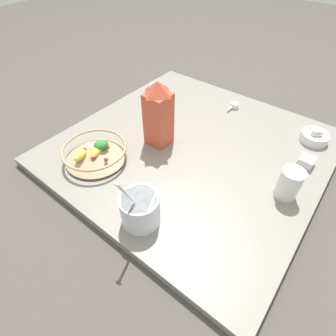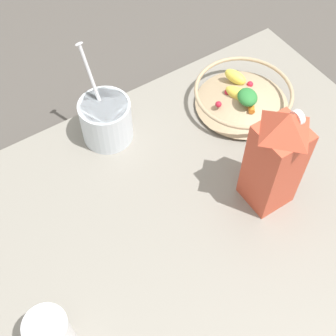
{
  "view_description": "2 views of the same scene",
  "coord_description": "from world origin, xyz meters",
  "views": [
    {
      "loc": [
        0.74,
        0.45,
        0.75
      ],
      "look_at": [
        0.23,
        0.05,
        0.11
      ],
      "focal_mm": 28.0,
      "sensor_mm": 36.0,
      "label": 1
    },
    {
      "loc": [
        -0.28,
        0.36,
        0.93
      ],
      "look_at": [
        0.21,
        0.04,
        0.1
      ],
      "focal_mm": 50.0,
      "sensor_mm": 36.0,
      "label": 2
    }
  ],
  "objects": [
    {
      "name": "drinking_cup",
      "position": [
        0.02,
        0.41,
        0.1
      ],
      "size": [
        0.08,
        0.08,
        0.12
      ],
      "color": "white",
      "rests_on": "countertop"
    },
    {
      "name": "countertop",
      "position": [
        0.0,
        0.0,
        0.02
      ],
      "size": [
        1.03,
        1.03,
        0.04
      ],
      "color": "gray",
      "rests_on": "ground_plane"
    },
    {
      "name": "milk_carton",
      "position": [
        0.07,
        -0.13,
        0.17
      ],
      "size": [
        0.09,
        0.09,
        0.27
      ],
      "color": "#CC4C33",
      "rests_on": "countertop"
    },
    {
      "name": "ground_plane",
      "position": [
        0.0,
        0.0,
        0.0
      ],
      "size": [
        6.0,
        6.0,
        0.0
      ],
      "primitive_type": "plane",
      "color": "#4C4742"
    },
    {
      "name": "yogurt_tub",
      "position": [
        0.41,
        0.08,
        0.1
      ],
      "size": [
        0.14,
        0.12,
        0.24
      ],
      "color": "silver",
      "rests_on": "countertop"
    },
    {
      "name": "fruit_bowl",
      "position": [
        0.31,
        -0.25,
        0.07
      ],
      "size": [
        0.25,
        0.25,
        0.08
      ],
      "color": "tan",
      "rests_on": "countertop"
    }
  ]
}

